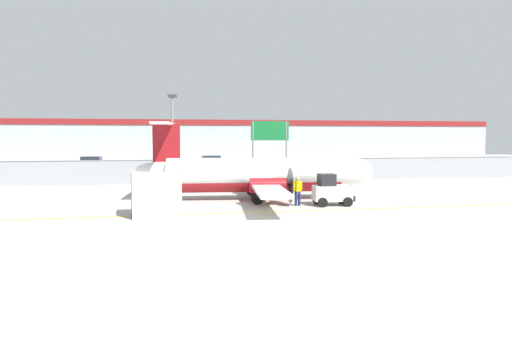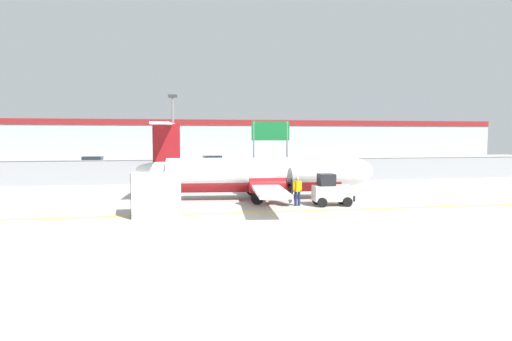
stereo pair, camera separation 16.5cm
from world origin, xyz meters
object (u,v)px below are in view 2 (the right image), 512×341
(cargo_container, at_px, (155,194))
(highway_sign, at_px, (271,136))
(parked_car_0, at_px, (92,163))
(ground_crew_worker, at_px, (297,190))
(traffic_cone_near_right, at_px, (340,196))
(commuter_airplane, at_px, (263,175))
(parked_car_1, at_px, (146,168))
(apron_light_pole, at_px, (173,133))
(parked_car_2, at_px, (211,162))
(traffic_cone_near_left, at_px, (267,195))
(parked_car_3, at_px, (288,167))
(baggage_tug, at_px, (331,191))
(parked_car_4, at_px, (338,165))

(cargo_container, bearing_deg, highway_sign, 55.43)
(cargo_container, xyz_separation_m, parked_car_0, (-8.65, 33.49, -0.21))
(ground_crew_worker, relative_size, highway_sign, 0.31)
(traffic_cone_near_right, bearing_deg, ground_crew_worker, -155.75)
(commuter_airplane, height_order, parked_car_0, commuter_airplane)
(parked_car_0, bearing_deg, parked_car_1, 128.90)
(traffic_cone_near_right, height_order, apron_light_pole, apron_light_pole)
(parked_car_2, bearing_deg, parked_car_1, 46.33)
(cargo_container, bearing_deg, apron_light_pole, 79.80)
(cargo_container, xyz_separation_m, traffic_cone_near_left, (6.81, 4.62, -0.79))
(parked_car_1, bearing_deg, parked_car_3, 172.12)
(traffic_cone_near_right, relative_size, parked_car_0, 0.15)
(baggage_tug, distance_m, cargo_container, 10.18)
(traffic_cone_near_left, distance_m, parked_car_2, 28.52)
(parked_car_2, bearing_deg, cargo_container, 74.23)
(parked_car_1, distance_m, highway_sign, 13.32)
(traffic_cone_near_left, distance_m, parked_car_1, 20.74)
(ground_crew_worker, height_order, cargo_container, cargo_container)
(ground_crew_worker, height_order, traffic_cone_near_left, ground_crew_worker)
(baggage_tug, xyz_separation_m, parked_car_1, (-11.78, 21.87, 0.04))
(parked_car_0, bearing_deg, highway_sign, 144.28)
(baggage_tug, xyz_separation_m, traffic_cone_near_right, (1.26, 1.77, -0.54))
(parked_car_0, height_order, parked_car_2, same)
(traffic_cone_near_right, distance_m, highway_sign, 15.11)
(cargo_container, xyz_separation_m, parked_car_1, (-1.73, 23.51, -0.21))
(cargo_container, height_order, parked_car_1, cargo_container)
(cargo_container, height_order, highway_sign, highway_sign)
(ground_crew_worker, xyz_separation_m, traffic_cone_near_left, (-1.27, 2.66, -0.64))
(traffic_cone_near_left, height_order, highway_sign, highway_sign)
(traffic_cone_near_right, relative_size, apron_light_pole, 0.09)
(ground_crew_worker, height_order, parked_car_0, same)
(parked_car_3, bearing_deg, parked_car_4, 23.26)
(cargo_container, relative_size, apron_light_pole, 0.36)
(parked_car_1, distance_m, parked_car_4, 21.04)
(ground_crew_worker, xyz_separation_m, cargo_container, (-8.08, -1.96, 0.15))
(traffic_cone_near_left, xyz_separation_m, highway_sign, (3.12, 13.34, 3.83))
(parked_car_1, bearing_deg, parked_car_4, -176.25)
(cargo_container, distance_m, highway_sign, 20.75)
(traffic_cone_near_right, height_order, parked_car_3, parked_car_3)
(commuter_airplane, xyz_separation_m, highway_sign, (3.30, 12.98, 2.54))
(traffic_cone_near_left, relative_size, traffic_cone_near_right, 1.00)
(cargo_container, bearing_deg, ground_crew_worker, 7.99)
(parked_car_3, bearing_deg, traffic_cone_near_left, -112.58)
(traffic_cone_near_left, height_order, parked_car_0, parked_car_0)
(traffic_cone_near_left, relative_size, parked_car_4, 0.15)
(parked_car_1, xyz_separation_m, parked_car_3, (14.33, -1.91, 0.00))
(commuter_airplane, distance_m, parked_car_3, 17.68)
(traffic_cone_near_right, relative_size, parked_car_2, 0.15)
(parked_car_2, xyz_separation_m, parked_car_4, (13.60, -8.11, 0.00))
(parked_car_1, relative_size, apron_light_pole, 0.58)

